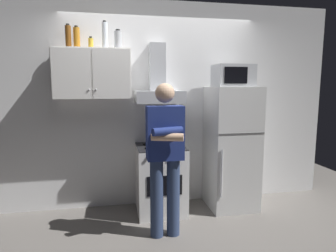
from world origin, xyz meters
name	(u,v)px	position (x,y,z in m)	size (l,w,h in m)	color
ground_plane	(168,219)	(0.00, 0.00, 0.00)	(7.00, 7.00, 0.00)	slate
back_wall_tiled	(160,105)	(0.00, 0.60, 1.35)	(4.80, 0.10, 2.70)	white
upper_cabinet	(93,74)	(-0.85, 0.37, 1.75)	(0.90, 0.37, 0.60)	white
stove_oven	(160,179)	(-0.05, 0.25, 0.43)	(0.60, 0.62, 0.87)	white
range_hood	(159,87)	(-0.05, 0.38, 1.60)	(0.60, 0.44, 0.75)	#B7BABF
refrigerator	(231,148)	(0.90, 0.25, 0.80)	(0.60, 0.62, 1.60)	silver
microwave	(233,76)	(0.90, 0.27, 1.74)	(0.48, 0.37, 0.28)	#B7BABF
person_standing	(165,155)	(-0.10, -0.36, 0.90)	(0.38, 0.33, 1.64)	navy
cooking_pot	(172,142)	(0.08, 0.13, 0.93)	(0.27, 0.17, 0.11)	#B7BABF
bottle_beer_brown	(68,37)	(-1.11, 0.38, 2.18)	(0.07, 0.07, 0.28)	brown
bottle_vodka_clear	(105,36)	(-0.69, 0.40, 2.21)	(0.07, 0.07, 0.33)	silver
bottle_spice_jar	(91,43)	(-0.86, 0.36, 2.11)	(0.06, 0.06, 0.14)	gold
bottle_canister_steel	(118,40)	(-0.54, 0.41, 2.16)	(0.09, 0.09, 0.24)	#B2B5BA
bottle_liquor_amber	(77,38)	(-1.02, 0.40, 2.17)	(0.08, 0.08, 0.26)	#B7721E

